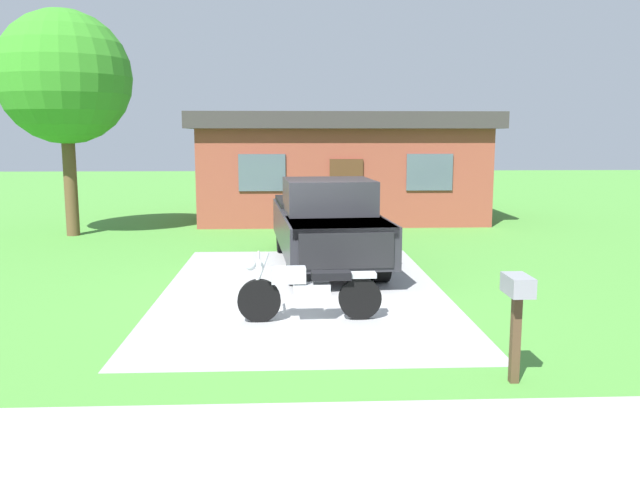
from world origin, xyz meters
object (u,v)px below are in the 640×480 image
at_px(motorcycle, 309,290).
at_px(pickup_truck, 326,221).
at_px(neighbor_house, 340,165).
at_px(mailbox, 517,300).
at_px(shade_tree, 64,78).

xyz_separation_m(motorcycle, pickup_truck, (0.50, 4.43, 0.48)).
relative_size(pickup_truck, neighbor_house, 0.60).
bearing_deg(pickup_truck, neighbor_house, 83.48).
bearing_deg(pickup_truck, mailbox, -75.90).
bearing_deg(pickup_truck, motorcycle, -96.45).
xyz_separation_m(motorcycle, mailbox, (2.29, -2.67, 0.51)).
distance_m(pickup_truck, mailbox, 7.32).
xyz_separation_m(mailbox, shade_tree, (-8.69, 11.64, 3.37)).
height_order(pickup_truck, mailbox, pickup_truck).
xyz_separation_m(pickup_truck, neighbor_house, (0.92, 8.06, 0.84)).
bearing_deg(shade_tree, neighbor_house, 24.25).
distance_m(pickup_truck, neighbor_house, 8.16).
distance_m(pickup_truck, shade_tree, 8.93).
xyz_separation_m(pickup_truck, shade_tree, (-6.91, 4.53, 3.39)).
bearing_deg(shade_tree, mailbox, -53.24).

